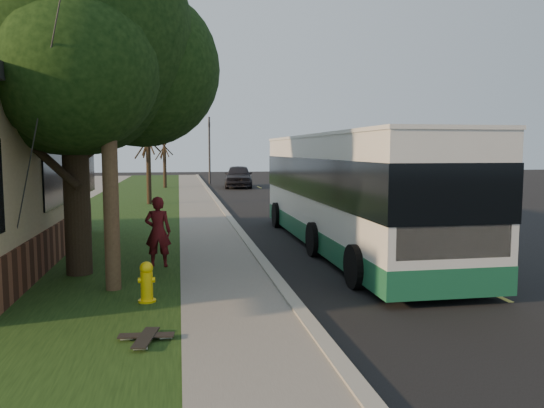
{
  "coord_description": "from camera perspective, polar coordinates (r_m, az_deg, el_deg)",
  "views": [
    {
      "loc": [
        -1.99,
        -9.6,
        2.8
      ],
      "look_at": [
        0.22,
        2.99,
        1.5
      ],
      "focal_mm": 35.0,
      "sensor_mm": 36.0,
      "label": 1
    }
  ],
  "objects": [
    {
      "name": "ground",
      "position": [
        10.2,
        1.71,
        -10.13
      ],
      "size": [
        120.0,
        120.0,
        0.0
      ],
      "primitive_type": "plane",
      "color": "black",
      "rests_on": "ground"
    },
    {
      "name": "road",
      "position": [
        20.69,
        6.96,
        -2.01
      ],
      "size": [
        8.0,
        80.0,
        0.01
      ],
      "primitive_type": "cube",
      "color": "black",
      "rests_on": "ground"
    },
    {
      "name": "curb",
      "position": [
        19.89,
        -4.14,
        -2.13
      ],
      "size": [
        0.25,
        80.0,
        0.12
      ],
      "primitive_type": "cube",
      "color": "gray",
      "rests_on": "ground"
    },
    {
      "name": "sidewalk",
      "position": [
        19.82,
        -7.02,
        -2.25
      ],
      "size": [
        2.0,
        80.0,
        0.08
      ],
      "primitive_type": "cube",
      "color": "slate",
      "rests_on": "ground"
    },
    {
      "name": "grass_verge",
      "position": [
        19.95,
        -17.12,
        -2.42
      ],
      "size": [
        5.0,
        80.0,
        0.07
      ],
      "primitive_type": "cube",
      "color": "black",
      "rests_on": "ground"
    },
    {
      "name": "fire_hydrant",
      "position": [
        9.91,
        -13.33,
        -8.18
      ],
      "size": [
        0.32,
        0.32,
        0.74
      ],
      "color": "yellow",
      "rests_on": "grass_verge"
    },
    {
      "name": "utility_pole",
      "position": [
        10.83,
        -17.42,
        15.28
      ],
      "size": [
        2.86,
        3.21,
        9.07
      ],
      "color": "#473321",
      "rests_on": "ground"
    },
    {
      "name": "leafy_tree",
      "position": [
        12.66,
        -20.54,
        16.22
      ],
      "size": [
        6.3,
        6.0,
        7.8
      ],
      "color": "black",
      "rests_on": "grass_verge"
    },
    {
      "name": "bare_tree_near",
      "position": [
        27.65,
        -13.14,
        4.3
      ],
      "size": [
        1.38,
        1.21,
        4.31
      ],
      "color": "black",
      "rests_on": "grass_verge"
    },
    {
      "name": "bare_tree_far",
      "position": [
        39.62,
        -11.48,
        4.53
      ],
      "size": [
        1.38,
        1.21,
        4.03
      ],
      "color": "black",
      "rests_on": "grass_verge"
    },
    {
      "name": "traffic_signal",
      "position": [
        43.67,
        -6.75,
        6.24
      ],
      "size": [
        0.18,
        0.22,
        5.5
      ],
      "color": "#2D2D30",
      "rests_on": "ground"
    },
    {
      "name": "transit_bus",
      "position": [
        15.21,
        8.23,
        1.69
      ],
      "size": [
        2.76,
        11.96,
        3.24
      ],
      "color": "silver",
      "rests_on": "ground"
    },
    {
      "name": "skateboarder",
      "position": [
        12.7,
        -12.17,
        -2.93
      ],
      "size": [
        0.64,
        0.45,
        1.66
      ],
      "primitive_type": "imported",
      "rotation": [
        0.0,
        0.0,
        3.06
      ],
      "color": "#4F0F13",
      "rests_on": "grass_verge"
    },
    {
      "name": "skateboard_main",
      "position": [
        8.0,
        -13.42,
        -13.85
      ],
      "size": [
        0.37,
        0.88,
        0.08
      ],
      "color": "black",
      "rests_on": "grass_verge"
    },
    {
      "name": "skateboard_spare",
      "position": [
        8.1,
        -13.38,
        -13.63
      ],
      "size": [
        0.81,
        0.27,
        0.07
      ],
      "color": "black",
      "rests_on": "grass_verge"
    },
    {
      "name": "dumpster",
      "position": [
        20.02,
        -25.05,
        -0.61
      ],
      "size": [
        1.84,
        1.58,
        1.42
      ],
      "color": "black",
      "rests_on": "building_lot"
    },
    {
      "name": "distant_car",
      "position": [
        40.13,
        -3.62,
        3.01
      ],
      "size": [
        2.59,
        5.21,
        1.71
      ],
      "primitive_type": "imported",
      "rotation": [
        0.0,
        0.0,
        -0.12
      ],
      "color": "black",
      "rests_on": "ground"
    }
  ]
}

